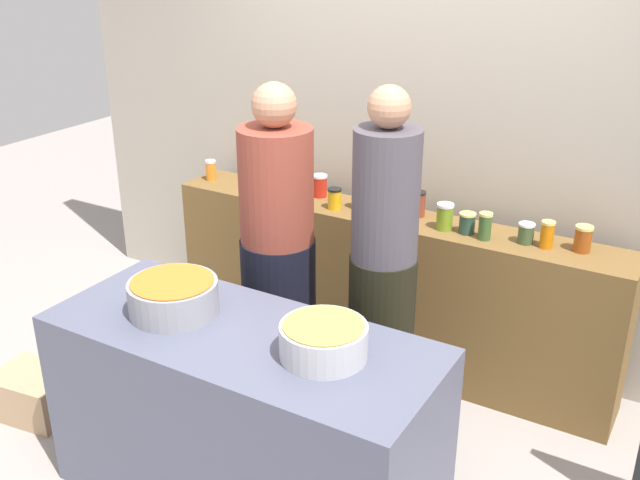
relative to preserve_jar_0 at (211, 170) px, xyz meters
name	(u,v)px	position (x,y,z in m)	size (l,w,h in m)	color
ground	(284,460)	(1.24, -1.09, -0.99)	(12.00, 12.00, 0.00)	gray
storefront_wall	(418,102)	(1.24, 0.36, 0.51)	(4.80, 0.12, 3.00)	#ADA395
display_shelf	(385,288)	(1.24, 0.01, -0.53)	(2.70, 0.36, 0.93)	brown
prep_table	(245,419)	(1.24, -1.39, -0.56)	(1.70, 0.70, 0.87)	#505469
preserve_jar_0	(211,170)	(0.00, 0.00, 0.00)	(0.07, 0.07, 0.13)	orange
preserve_jar_1	(262,178)	(0.36, 0.04, -0.01)	(0.09, 0.09, 0.12)	#B42214
preserve_jar_2	(282,186)	(0.57, -0.04, 0.00)	(0.08, 0.08, 0.13)	#27452C
preserve_jar_3	(320,186)	(0.76, 0.09, 0.00)	(0.09, 0.09, 0.13)	#B52216
preserve_jar_4	(335,199)	(0.94, -0.05, 0.00)	(0.08, 0.08, 0.12)	gold
preserve_jar_5	(359,197)	(1.06, 0.02, 0.00)	(0.08, 0.08, 0.14)	#20432E
preserve_jar_6	(388,205)	(1.23, 0.03, -0.02)	(0.08, 0.08, 0.10)	olive
preserve_jar_7	(418,204)	(1.39, 0.08, 0.01)	(0.08, 0.08, 0.14)	brown
preserve_jar_8	(445,217)	(1.59, -0.03, 0.01)	(0.09, 0.09, 0.14)	olive
preserve_jar_9	(467,223)	(1.71, -0.01, -0.01)	(0.09, 0.09, 0.11)	#264338
preserve_jar_10	(485,226)	(1.82, -0.05, 0.01)	(0.07, 0.07, 0.14)	#37582B
preserve_jar_11	(526,233)	(2.02, 0.01, -0.01)	(0.08, 0.08, 0.11)	#3A5030
preserve_jar_12	(547,234)	(2.13, 0.01, 0.01)	(0.07, 0.07, 0.14)	#CA6B0B
preserve_jar_13	(583,239)	(2.29, 0.05, 0.00)	(0.09, 0.09, 0.13)	#924213
cooking_pot_left	(174,297)	(0.89, -1.39, -0.05)	(0.39, 0.39, 0.15)	gray
cooking_pot_center	(324,341)	(1.63, -1.37, -0.05)	(0.35, 0.35, 0.14)	#B7B7BC
cook_with_tongs	(278,268)	(0.94, -0.65, -0.20)	(0.39, 0.39, 1.75)	black
cook_in_cap	(382,291)	(1.54, -0.67, -0.16)	(0.32, 0.32, 1.80)	black
bread_crate	(35,393)	(-0.12, -1.44, -0.87)	(0.40, 0.31, 0.24)	tan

